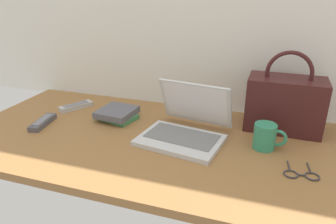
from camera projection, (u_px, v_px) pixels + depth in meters
desk at (156, 142)px, 1.24m from camera, size 1.60×0.76×0.03m
laptop at (186, 127)px, 1.23m from camera, size 0.35×0.34×0.21m
coffee_mug at (266, 136)px, 1.15m from camera, size 0.12×0.08×0.10m
remote_control_near at (76, 106)px, 1.53m from camera, size 0.12×0.16×0.02m
remote_control_far at (43, 122)px, 1.35m from camera, size 0.07×0.17×0.02m
eyeglasses at (301, 174)px, 1.00m from camera, size 0.12×0.11×0.01m
handbag at (285, 103)px, 1.27m from camera, size 0.30×0.16×0.33m
book_stack at (117, 114)px, 1.40m from camera, size 0.19×0.17×0.05m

